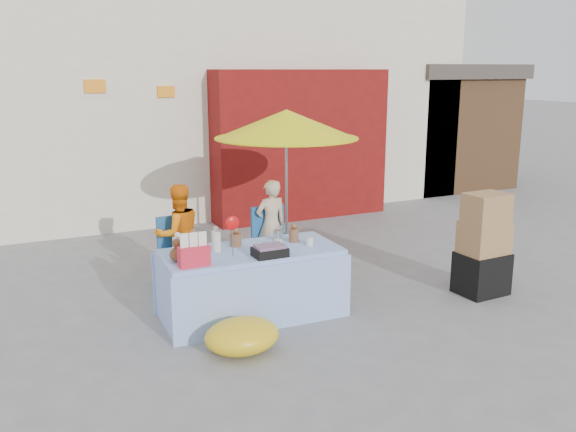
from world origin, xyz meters
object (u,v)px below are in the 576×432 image
chair_left (183,265)px  chair_right (275,253)px  market_table (251,282)px  umbrella (287,125)px  vendor_beige (271,225)px  box_stack (483,248)px  vendor_orange (179,234)px

chair_left → chair_right: bearing=-5.4°
market_table → umbrella: umbrella is taller
vendor_beige → box_stack: box_stack is taller
chair_right → vendor_beige: 0.37m
vendor_beige → umbrella: size_ratio=0.58×
market_table → box_stack: bearing=-9.7°
market_table → chair_right: bearing=57.4°
chair_left → chair_right: (1.25, 0.00, 0.00)m
chair_left → box_stack: box_stack is taller
vendor_beige → chair_left: bearing=0.7°
chair_left → umbrella: umbrella is taller
vendor_orange → market_table: bearing=100.3°
chair_right → box_stack: 2.61m
chair_right → umbrella: 1.69m
chair_left → umbrella: bearing=4.9°
box_stack → chair_right: bearing=135.8°
chair_left → vendor_beige: size_ratio=0.71×
chair_right → box_stack: bearing=-49.6°
market_table → chair_left: bearing=109.5°
chair_left → umbrella: 2.27m
chair_right → vendor_beige: (0.00, 0.13, 0.35)m
chair_left → vendor_beige: (1.25, 0.13, 0.35)m
market_table → box_stack: size_ratio=1.61×
chair_right → vendor_beige: bearing=83.9°
market_table → vendor_beige: vendor_beige is taller
vendor_beige → umbrella: bearing=-158.9°
market_table → vendor_beige: 1.64m
market_table → chair_left: 1.31m
umbrella → box_stack: (1.56, -2.09, -1.33)m
chair_right → box_stack: size_ratio=0.70×
chair_right → umbrella: size_ratio=0.41×
market_table → umbrella: 2.44m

